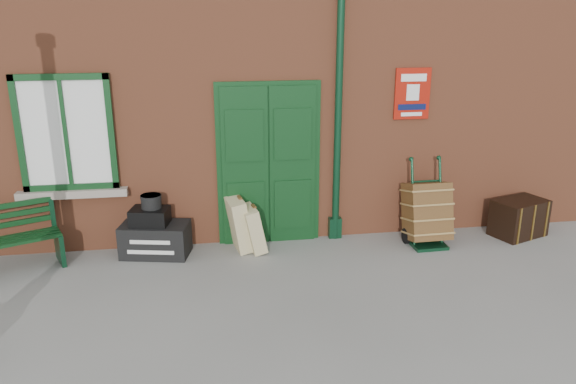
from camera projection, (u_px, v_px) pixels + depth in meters
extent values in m
plane|color=gray|center=(310.00, 286.00, 6.70)|extent=(80.00, 80.00, 0.00)
cube|color=#9A5031|center=(271.00, 82.00, 9.38)|extent=(10.00, 4.00, 4.00)
cube|color=#0E3515|center=(269.00, 166.00, 7.69)|extent=(1.42, 0.12, 2.32)
cube|color=white|center=(66.00, 133.00, 7.13)|extent=(1.20, 0.08, 1.50)
cylinder|color=black|center=(339.00, 100.00, 7.52)|extent=(0.10, 0.10, 4.00)
cube|color=#A0170B|center=(412.00, 94.00, 7.70)|extent=(0.50, 0.03, 0.70)
cube|color=black|center=(60.00, 247.00, 7.29)|extent=(0.22, 0.41, 0.43)
cube|color=black|center=(156.00, 239.00, 7.50)|extent=(0.96, 0.66, 0.44)
cube|color=black|center=(150.00, 216.00, 7.39)|extent=(0.55, 0.45, 0.22)
cylinder|color=black|center=(151.00, 201.00, 7.37)|extent=(0.31, 0.31, 0.18)
cube|color=tan|center=(239.00, 224.00, 7.65)|extent=(0.39, 0.55, 0.74)
cube|color=tan|center=(253.00, 229.00, 7.61)|extent=(0.38, 0.50, 0.64)
cube|color=black|center=(429.00, 245.00, 7.81)|extent=(0.47, 0.34, 0.05)
cylinder|color=black|center=(413.00, 203.00, 7.75)|extent=(0.05, 0.33, 1.18)
cylinder|color=black|center=(441.00, 201.00, 7.82)|extent=(0.05, 0.33, 1.18)
cylinder|color=black|center=(406.00, 236.00, 7.91)|extent=(0.05, 0.22, 0.22)
cylinder|color=black|center=(442.00, 233.00, 8.00)|extent=(0.05, 0.22, 0.22)
cube|color=brown|center=(427.00, 211.00, 7.80)|extent=(0.59, 0.64, 0.87)
cube|color=black|center=(519.00, 218.00, 8.15)|extent=(0.87, 0.71, 0.54)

